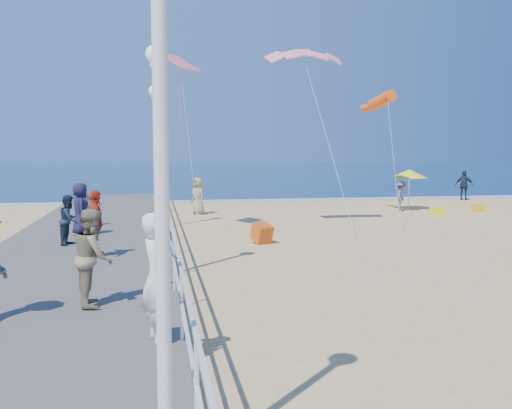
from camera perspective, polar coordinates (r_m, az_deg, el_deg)
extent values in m
plane|color=#E9BE7A|center=(15.58, 10.48, -6.42)|extent=(160.00, 160.00, 0.00)
cube|color=#0C2D4C|center=(79.49, -6.28, 3.24)|extent=(160.00, 90.00, 0.05)
cube|color=white|center=(35.31, -1.32, 0.40)|extent=(160.00, 1.20, 0.04)
cube|color=#65615B|center=(14.71, -18.21, -6.52)|extent=(5.00, 44.00, 0.40)
cube|color=white|center=(14.36, -8.64, -1.53)|extent=(0.05, 42.00, 0.06)
cube|color=white|center=(14.43, -8.61, -3.50)|extent=(0.05, 42.00, 0.04)
cylinder|color=white|center=(5.26, -9.41, 1.56)|extent=(0.14, 0.14, 4.70)
cylinder|color=white|center=(14.50, -9.77, -5.28)|extent=(0.36, 0.36, 0.20)
cylinder|color=white|center=(14.25, -9.93, 4.04)|extent=(0.14, 0.14, 4.70)
sphere|color=white|center=(14.43, -10.11, 14.62)|extent=(0.44, 0.44, 0.44)
cylinder|color=white|center=(23.40, -9.95, -1.16)|extent=(0.36, 0.36, 0.20)
cylinder|color=white|center=(23.25, -10.05, 4.60)|extent=(0.14, 0.14, 4.70)
sphere|color=white|center=(23.36, -10.16, 11.11)|extent=(0.44, 0.44, 0.44)
imported|color=white|center=(8.43, -9.88, -7.25)|extent=(0.63, 0.79, 1.90)
imported|color=#3489C4|center=(8.52, -8.91, -5.12)|extent=(0.39, 0.45, 0.78)
imported|color=gray|center=(10.69, -15.99, -5.06)|extent=(0.75, 0.92, 1.76)
imported|color=red|center=(15.40, -15.75, -1.85)|extent=(0.59, 1.09, 1.76)
imported|color=#1A1938|center=(19.40, -17.16, -0.46)|extent=(0.72, 0.94, 1.71)
imported|color=gray|center=(21.51, -16.73, -0.07)|extent=(0.61, 0.68, 1.57)
imported|color=#192738|center=(17.65, -18.19, -1.46)|extent=(0.70, 0.82, 1.47)
imported|color=#5B5C60|center=(30.41, 14.33, 0.82)|extent=(1.01, 1.16, 1.56)
imported|color=#1B293C|center=(38.16, 20.11, 1.81)|extent=(1.15, 1.02, 1.87)
imported|color=#9A976B|center=(28.15, -5.80, 0.85)|extent=(0.92, 1.05, 1.82)
cube|color=red|center=(19.39, 0.60, -3.06)|extent=(0.78, 0.87, 0.74)
cylinder|color=white|center=(31.36, 15.02, 1.16)|extent=(0.05, 0.05, 1.80)
cone|color=#FCF21A|center=(31.30, 15.07, 3.01)|extent=(1.90, 1.90, 0.45)
cube|color=yellow|center=(31.27, 21.39, -0.34)|extent=(0.55, 0.55, 0.40)
cube|color=#FFF61A|center=(29.06, 17.67, -0.64)|extent=(0.55, 0.55, 0.40)
cylinder|color=#FF5715|center=(28.01, 12.46, 10.12)|extent=(1.04, 2.88, 1.12)
cube|color=#FF5D73|center=(22.16, -7.65, 13.95)|extent=(1.73, 1.76, 0.70)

